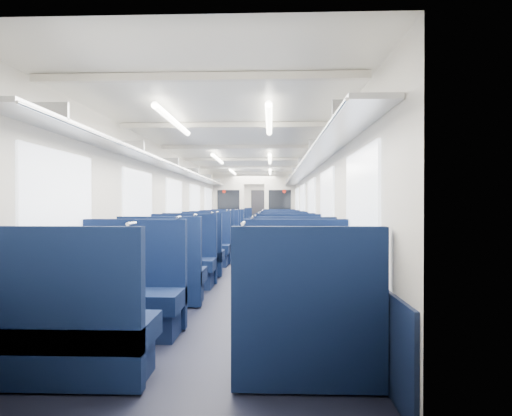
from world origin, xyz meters
The scene contains 41 objects.
floor centered at (0.00, 0.00, 0.00)m, with size 2.80×18.00×0.01m, color black.
ceiling centered at (0.00, 0.00, 2.35)m, with size 2.80×18.00×0.01m, color white.
wall_left centered at (-1.40, 0.00, 1.18)m, with size 0.02×18.00×2.35m, color beige.
dado_left centered at (-1.39, 0.00, 0.35)m, with size 0.03×17.90×0.70m, color #0F1934.
wall_right centered at (1.40, 0.00, 1.18)m, with size 0.02×18.00×2.35m, color beige.
dado_right centered at (1.39, 0.00, 0.35)m, with size 0.03×17.90×0.70m, color #0F1934.
wall_far centered at (0.00, 9.00, 1.18)m, with size 2.80×0.02×2.35m, color beige.
luggage_rack_left centered at (-1.21, 0.00, 1.97)m, with size 0.36×17.40×0.18m.
luggage_rack_right centered at (1.21, 0.00, 1.97)m, with size 0.36×17.40×0.18m.
windows centered at (0.00, -0.46, 1.42)m, with size 2.78×15.60×0.75m.
ceiling_fittings centered at (0.00, -0.26, 2.29)m, with size 2.70×16.06×0.11m.
end_door centered at (0.00, 8.94, 1.00)m, with size 0.75×0.06×2.00m, color black.
bulkhead centered at (0.00, 2.97, 1.23)m, with size 2.80×0.10×2.35m.
seat_0 centered at (-0.83, -8.33, 0.36)m, with size 1.06×0.59×1.18m.
seat_1 centered at (0.83, -8.28, 0.36)m, with size 1.06×0.59×1.18m.
seat_2 centered at (-0.83, -7.17, 0.36)m, with size 1.06×0.59×1.18m.
seat_3 centered at (0.83, -7.12, 0.36)m, with size 1.06×0.59×1.18m.
seat_4 centered at (-0.83, -5.94, 0.36)m, with size 1.06×0.59×1.18m.
seat_5 centered at (0.83, -6.07, 0.36)m, with size 1.06×0.59×1.18m.
seat_6 centered at (-0.83, -4.73, 0.36)m, with size 1.06×0.59×1.18m.
seat_7 centered at (0.83, -4.80, 0.36)m, with size 1.06×0.59×1.18m.
seat_8 centered at (-0.83, -3.76, 0.36)m, with size 1.06×0.59×1.18m.
seat_9 centered at (0.83, -3.70, 0.36)m, with size 1.06×0.59×1.18m.
seat_10 centered at (-0.83, -2.43, 0.36)m, with size 1.06×0.59×1.18m.
seat_11 centered at (0.83, -2.50, 0.36)m, with size 1.06×0.59×1.18m.
seat_12 centered at (-0.83, -1.31, 0.36)m, with size 1.06×0.59×1.18m.
seat_13 centered at (0.83, -1.40, 0.36)m, with size 1.06×0.59×1.18m.
seat_14 centered at (-0.83, -0.25, 0.36)m, with size 1.06×0.59×1.18m.
seat_15 centered at (0.83, -0.14, 0.36)m, with size 1.06×0.59×1.18m.
seat_16 centered at (-0.83, 0.83, 0.36)m, with size 1.06×0.59×1.18m.
seat_17 centered at (0.83, 1.04, 0.36)m, with size 1.06×0.59×1.18m.
seat_18 centered at (-0.83, 2.03, 0.36)m, with size 1.06×0.59×1.18m.
seat_19 centered at (0.83, 2.08, 0.36)m, with size 1.06×0.59×1.18m.
seat_20 centered at (-0.83, 4.01, 0.36)m, with size 1.06×0.59×1.18m.
seat_21 centered at (0.83, 4.23, 0.36)m, with size 1.06×0.59×1.18m.
seat_22 centered at (-0.83, 5.19, 0.36)m, with size 1.06×0.59×1.18m.
seat_23 centered at (0.83, 5.17, 0.36)m, with size 1.06×0.59×1.18m.
seat_24 centered at (-0.83, 6.40, 0.36)m, with size 1.06×0.59×1.18m.
seat_25 centered at (0.83, 6.36, 0.36)m, with size 1.06×0.59×1.18m.
seat_26 centered at (-0.83, 7.69, 0.36)m, with size 1.06×0.59×1.18m.
seat_27 centered at (0.83, 7.65, 0.36)m, with size 1.06×0.59×1.18m.
Camera 1 is at (0.57, -11.30, 1.30)m, focal length 29.35 mm.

